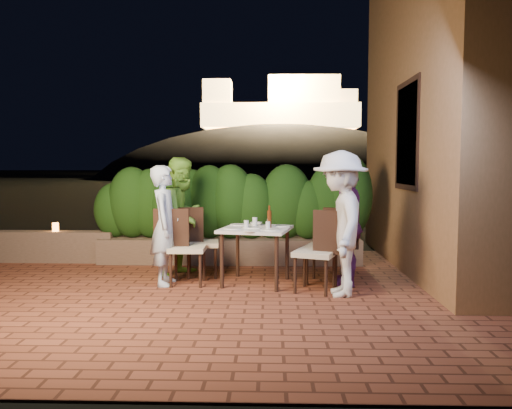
{
  "coord_description": "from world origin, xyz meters",
  "views": [
    {
      "loc": [
        0.87,
        -5.68,
        1.56
      ],
      "look_at": [
        0.67,
        0.96,
        1.05
      ],
      "focal_mm": 35.0,
      "sensor_mm": 36.0,
      "label": 1
    }
  ],
  "objects_px": {
    "chair_right_front": "(315,251)",
    "parapet_lamp": "(56,227)",
    "chair_left_back": "(202,242)",
    "diner_purple": "(348,226)",
    "diner_blue": "(165,225)",
    "chair_right_back": "(325,245)",
    "dining_table": "(256,256)",
    "beer_bottle": "(269,217)",
    "bowl": "(256,224)",
    "chair_left_front": "(188,247)",
    "diner_green": "(183,216)",
    "diner_white": "(340,223)"
  },
  "relations": [
    {
      "from": "chair_right_front",
      "to": "parapet_lamp",
      "type": "height_order",
      "value": "chair_right_front"
    },
    {
      "from": "chair_left_back",
      "to": "diner_purple",
      "type": "xyz_separation_m",
      "value": [
        1.99,
        -0.45,
        0.29
      ]
    },
    {
      "from": "diner_blue",
      "to": "chair_right_back",
      "type": "bearing_deg",
      "value": -88.45
    },
    {
      "from": "dining_table",
      "to": "beer_bottle",
      "type": "relative_size",
      "value": 2.93
    },
    {
      "from": "diner_purple",
      "to": "dining_table",
      "type": "bearing_deg",
      "value": -83.75
    },
    {
      "from": "chair_left_back",
      "to": "beer_bottle",
      "type": "bearing_deg",
      "value": -30.4
    },
    {
      "from": "chair_left_back",
      "to": "diner_purple",
      "type": "distance_m",
      "value": 2.06
    },
    {
      "from": "dining_table",
      "to": "bowl",
      "type": "distance_m",
      "value": 0.48
    },
    {
      "from": "beer_bottle",
      "to": "chair_right_back",
      "type": "height_order",
      "value": "beer_bottle"
    },
    {
      "from": "dining_table",
      "to": "beer_bottle",
      "type": "bearing_deg",
      "value": 4.16
    },
    {
      "from": "chair_right_back",
      "to": "parapet_lamp",
      "type": "bearing_deg",
      "value": 1.08
    },
    {
      "from": "bowl",
      "to": "chair_left_front",
      "type": "distance_m",
      "value": 0.99
    },
    {
      "from": "diner_green",
      "to": "diner_white",
      "type": "bearing_deg",
      "value": -87.63
    },
    {
      "from": "dining_table",
      "to": "chair_left_back",
      "type": "relative_size",
      "value": 0.88
    },
    {
      "from": "dining_table",
      "to": "chair_right_front",
      "type": "xyz_separation_m",
      "value": [
        0.75,
        -0.39,
        0.14
      ]
    },
    {
      "from": "chair_right_front",
      "to": "chair_left_back",
      "type": "bearing_deg",
      "value": -7.65
    },
    {
      "from": "bowl",
      "to": "chair_right_back",
      "type": "height_order",
      "value": "chair_right_back"
    },
    {
      "from": "beer_bottle",
      "to": "chair_left_back",
      "type": "xyz_separation_m",
      "value": [
        -0.95,
        0.42,
        -0.41
      ]
    },
    {
      "from": "dining_table",
      "to": "diner_blue",
      "type": "xyz_separation_m",
      "value": [
        -1.19,
        -0.06,
        0.41
      ]
    },
    {
      "from": "diner_blue",
      "to": "diner_green",
      "type": "relative_size",
      "value": 0.93
    },
    {
      "from": "dining_table",
      "to": "beer_bottle",
      "type": "xyz_separation_m",
      "value": [
        0.18,
        0.01,
        0.52
      ]
    },
    {
      "from": "bowl",
      "to": "chair_left_back",
      "type": "distance_m",
      "value": 0.84
    },
    {
      "from": "chair_right_front",
      "to": "chair_right_back",
      "type": "bearing_deg",
      "value": -89.13
    },
    {
      "from": "beer_bottle",
      "to": "diner_blue",
      "type": "height_order",
      "value": "diner_blue"
    },
    {
      "from": "bowl",
      "to": "chair_right_back",
      "type": "bearing_deg",
      "value": -12.46
    },
    {
      "from": "chair_left_back",
      "to": "bowl",
      "type": "bearing_deg",
      "value": -18.28
    },
    {
      "from": "parapet_lamp",
      "to": "dining_table",
      "type": "bearing_deg",
      "value": -23.5
    },
    {
      "from": "chair_left_front",
      "to": "parapet_lamp",
      "type": "distance_m",
      "value": 2.85
    },
    {
      "from": "chair_right_front",
      "to": "diner_purple",
      "type": "xyz_separation_m",
      "value": [
        0.46,
        0.38,
        0.27
      ]
    },
    {
      "from": "diner_blue",
      "to": "diner_purple",
      "type": "relative_size",
      "value": 1.01
    },
    {
      "from": "bowl",
      "to": "diner_white",
      "type": "xyz_separation_m",
      "value": [
        1.04,
        -0.83,
        0.1
      ]
    },
    {
      "from": "parapet_lamp",
      "to": "diner_blue",
      "type": "bearing_deg",
      "value": -35.25
    },
    {
      "from": "chair_right_back",
      "to": "bowl",
      "type": "bearing_deg",
      "value": 6.56
    },
    {
      "from": "dining_table",
      "to": "diner_green",
      "type": "height_order",
      "value": "diner_green"
    },
    {
      "from": "chair_right_back",
      "to": "parapet_lamp",
      "type": "distance_m",
      "value": 4.45
    },
    {
      "from": "bowl",
      "to": "diner_white",
      "type": "distance_m",
      "value": 1.33
    },
    {
      "from": "chair_left_front",
      "to": "diner_blue",
      "type": "xyz_separation_m",
      "value": [
        -0.29,
        -0.0,
        0.28
      ]
    },
    {
      "from": "diner_blue",
      "to": "diner_green",
      "type": "bearing_deg",
      "value": -14.15
    },
    {
      "from": "chair_right_back",
      "to": "chair_left_front",
      "type": "bearing_deg",
      "value": 23.1
    },
    {
      "from": "chair_right_front",
      "to": "diner_white",
      "type": "bearing_deg",
      "value": 172.22
    },
    {
      "from": "dining_table",
      "to": "chair_left_back",
      "type": "distance_m",
      "value": 0.9
    },
    {
      "from": "beer_bottle",
      "to": "chair_left_front",
      "type": "distance_m",
      "value": 1.15
    },
    {
      "from": "dining_table",
      "to": "chair_left_front",
      "type": "distance_m",
      "value": 0.91
    },
    {
      "from": "chair_right_front",
      "to": "diner_green",
      "type": "xyz_separation_m",
      "value": [
        -1.81,
        0.93,
        0.33
      ]
    },
    {
      "from": "chair_right_front",
      "to": "diner_white",
      "type": "relative_size",
      "value": 0.59
    },
    {
      "from": "chair_right_front",
      "to": "beer_bottle",
      "type": "bearing_deg",
      "value": -14.74
    },
    {
      "from": "diner_blue",
      "to": "parapet_lamp",
      "type": "height_order",
      "value": "diner_blue"
    },
    {
      "from": "chair_right_front",
      "to": "diner_green",
      "type": "height_order",
      "value": "diner_green"
    },
    {
      "from": "diner_purple",
      "to": "chair_right_front",
      "type": "bearing_deg",
      "value": -43.68
    },
    {
      "from": "dining_table",
      "to": "chair_right_front",
      "type": "distance_m",
      "value": 0.86
    }
  ]
}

